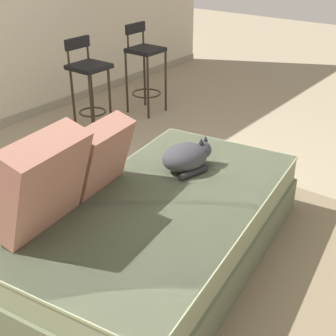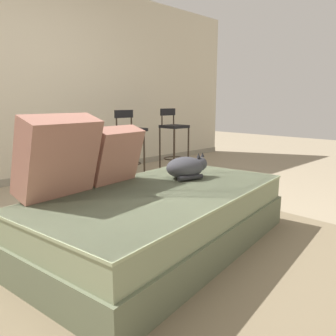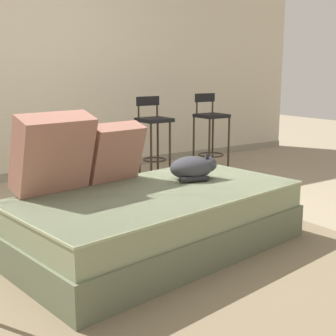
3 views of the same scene
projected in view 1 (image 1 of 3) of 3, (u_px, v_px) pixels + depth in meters
ground_plane at (118, 235)px, 3.09m from camera, size 16.00×16.00×0.00m
area_rug at (207, 278)px, 2.71m from camera, size 2.63×2.13×0.01m
couch at (166, 230)px, 2.77m from camera, size 2.06×1.30×0.42m
throw_pillow_corner at (41, 183)px, 2.32m from camera, size 0.54×0.39×0.53m
throw_pillow_middle at (100, 155)px, 2.72m from camera, size 0.44×0.32×0.43m
cat at (187, 157)px, 2.99m from camera, size 0.37×0.31×0.20m
bar_stool_near_window at (89, 78)px, 4.31m from camera, size 0.32×0.32×0.92m
bar_stool_by_doorway at (145, 63)px, 4.88m from camera, size 0.32×0.32×0.93m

